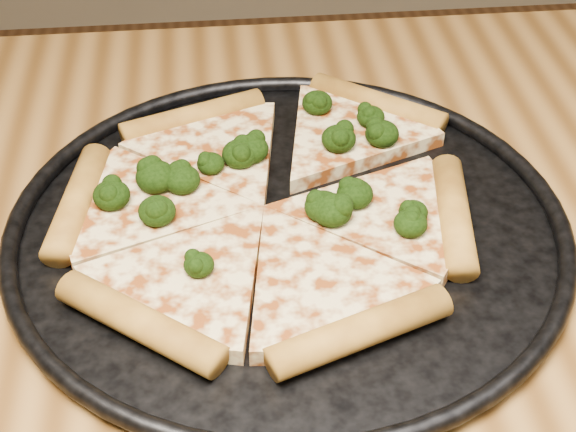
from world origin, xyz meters
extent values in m
cube|color=brown|center=(0.00, 0.00, 0.73)|extent=(1.20, 0.90, 0.04)
cylinder|color=black|center=(0.01, 0.12, 0.75)|extent=(0.39, 0.39, 0.01)
torus|color=black|center=(0.01, 0.12, 0.76)|extent=(0.40, 0.40, 0.01)
cylinder|color=#C28830|center=(0.10, 0.26, 0.77)|extent=(0.11, 0.09, 0.02)
cylinder|color=#C28830|center=(-0.05, 0.26, 0.77)|extent=(0.12, 0.06, 0.02)
cylinder|color=#C28830|center=(-0.14, 0.15, 0.77)|extent=(0.04, 0.12, 0.02)
cylinder|color=#C28830|center=(-0.09, 0.03, 0.77)|extent=(0.11, 0.09, 0.02)
cylinder|color=#C28830|center=(0.04, 0.01, 0.77)|extent=(0.12, 0.06, 0.02)
cylinder|color=#C28830|center=(0.13, 0.11, 0.77)|extent=(0.04, 0.12, 0.02)
ellipsoid|color=black|center=(-0.11, 0.14, 0.78)|extent=(0.03, 0.03, 0.02)
ellipsoid|color=black|center=(0.05, 0.25, 0.78)|extent=(0.03, 0.03, 0.02)
ellipsoid|color=black|center=(0.09, 0.20, 0.78)|extent=(0.03, 0.03, 0.02)
ellipsoid|color=black|center=(-0.05, 0.07, 0.77)|extent=(0.02, 0.02, 0.02)
ellipsoid|color=black|center=(0.10, 0.11, 0.77)|extent=(0.02, 0.02, 0.02)
ellipsoid|color=black|center=(0.09, 0.09, 0.77)|extent=(0.02, 0.02, 0.02)
ellipsoid|color=black|center=(-0.08, 0.16, 0.78)|extent=(0.03, 0.03, 0.02)
ellipsoid|color=black|center=(-0.02, 0.18, 0.77)|extent=(0.02, 0.02, 0.02)
ellipsoid|color=black|center=(-0.06, 0.16, 0.78)|extent=(0.03, 0.03, 0.02)
ellipsoid|color=black|center=(-0.01, 0.19, 0.78)|extent=(0.03, 0.03, 0.02)
ellipsoid|color=black|center=(0.06, 0.20, 0.78)|extent=(0.03, 0.03, 0.02)
ellipsoid|color=black|center=(0.06, 0.13, 0.78)|extent=(0.03, 0.03, 0.02)
ellipsoid|color=black|center=(-0.02, 0.19, 0.78)|extent=(0.03, 0.03, 0.02)
ellipsoid|color=black|center=(0.04, 0.11, 0.78)|extent=(0.03, 0.03, 0.02)
ellipsoid|color=black|center=(0.09, 0.23, 0.77)|extent=(0.02, 0.02, 0.02)
ellipsoid|color=black|center=(-0.08, 0.12, 0.78)|extent=(0.03, 0.03, 0.02)
ellipsoid|color=black|center=(-0.04, 0.18, 0.77)|extent=(0.02, 0.02, 0.02)
ellipsoid|color=black|center=(0.03, 0.12, 0.78)|extent=(0.03, 0.03, 0.02)
camera|label=1|loc=(-0.04, -0.35, 1.15)|focal=54.00mm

